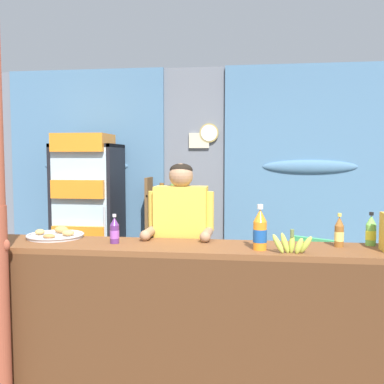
% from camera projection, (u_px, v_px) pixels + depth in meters
% --- Properties ---
extents(ground_plane, '(7.54, 7.54, 0.00)m').
position_uv_depth(ground_plane, '(186.00, 342.00, 3.85)').
color(ground_plane, slate).
extents(back_wall_curtained, '(5.63, 0.22, 2.67)m').
position_uv_depth(back_wall_curtained, '(204.00, 176.00, 5.34)').
color(back_wall_curtained, slate).
rests_on(back_wall_curtained, ground).
extents(stall_counter, '(3.51, 0.50, 0.99)m').
position_uv_depth(stall_counter, '(182.00, 304.00, 3.02)').
color(stall_counter, brown).
rests_on(stall_counter, ground).
extents(drink_fridge, '(0.71, 0.64, 1.87)m').
position_uv_depth(drink_fridge, '(88.00, 209.00, 5.06)').
color(drink_fridge, black).
rests_on(drink_fridge, ground).
extents(bottle_shelf_rack, '(0.48, 0.28, 1.37)m').
position_uv_depth(bottle_shelf_rack, '(168.00, 234.00, 5.14)').
color(bottle_shelf_rack, brown).
rests_on(bottle_shelf_rack, ground).
extents(plastic_lawn_chair, '(0.61, 0.61, 0.86)m').
position_uv_depth(plastic_lawn_chair, '(318.00, 274.00, 4.22)').
color(plastic_lawn_chair, '#4CC675').
rests_on(plastic_lawn_chair, ground).
extents(shopkeeper, '(0.52, 0.42, 1.56)m').
position_uv_depth(shopkeeper, '(181.00, 236.00, 3.49)').
color(shopkeeper, '#28282D').
rests_on(shopkeeper, ground).
extents(soda_bottle_orange_soda, '(0.09, 0.09, 0.30)m').
position_uv_depth(soda_bottle_orange_soda, '(260.00, 231.00, 2.93)').
color(soda_bottle_orange_soda, orange).
rests_on(soda_bottle_orange_soda, stall_counter).
extents(soda_bottle_iced_tea, '(0.06, 0.06, 0.23)m').
position_uv_depth(soda_bottle_iced_tea, '(339.00, 233.00, 3.03)').
color(soda_bottle_iced_tea, brown).
rests_on(soda_bottle_iced_tea, stall_counter).
extents(soda_bottle_grape_soda, '(0.07, 0.07, 0.21)m').
position_uv_depth(soda_bottle_grape_soda, '(115.00, 231.00, 3.16)').
color(soda_bottle_grape_soda, '#56286B').
rests_on(soda_bottle_grape_soda, stall_counter).
extents(soda_bottle_lime_soda, '(0.07, 0.07, 0.23)m').
position_uv_depth(soda_bottle_lime_soda, '(371.00, 231.00, 3.08)').
color(soda_bottle_lime_soda, '#75C64C').
rests_on(soda_bottle_lime_soda, stall_counter).
extents(pastry_tray, '(0.43, 0.43, 0.07)m').
position_uv_depth(pastry_tray, '(56.00, 235.00, 3.39)').
color(pastry_tray, '#BCBCC1').
rests_on(pastry_tray, stall_counter).
extents(banana_bunch, '(0.27, 0.06, 0.16)m').
position_uv_depth(banana_bunch, '(292.00, 244.00, 2.83)').
color(banana_bunch, '#B7C647').
rests_on(banana_bunch, stall_counter).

